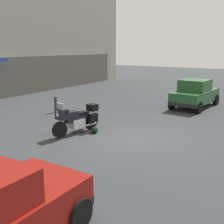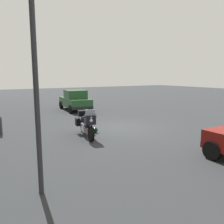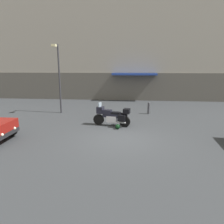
{
  "view_description": "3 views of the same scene",
  "coord_description": "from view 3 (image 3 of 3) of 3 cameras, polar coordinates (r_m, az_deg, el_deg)",
  "views": [
    {
      "loc": [
        -9.32,
        -4.94,
        3.44
      ],
      "look_at": [
        -0.2,
        0.82,
        0.98
      ],
      "focal_mm": 45.36,
      "sensor_mm": 36.0,
      "label": 1
    },
    {
      "loc": [
        -10.11,
        6.53,
        2.81
      ],
      "look_at": [
        -0.12,
        0.53,
        0.93
      ],
      "focal_mm": 36.59,
      "sensor_mm": 36.0,
      "label": 2
    },
    {
      "loc": [
        0.51,
        -9.46,
        3.46
      ],
      "look_at": [
        -0.53,
        1.02,
        1.11
      ],
      "focal_mm": 33.01,
      "sensor_mm": 36.0,
      "label": 3
    }
  ],
  "objects": [
    {
      "name": "building_facade_rear",
      "position": [
        22.66,
        4.65,
        21.12
      ],
      "size": [
        35.89,
        3.4,
        13.8
      ],
      "color": "gray",
      "rests_on": "ground"
    },
    {
      "name": "bollard_curbside",
      "position": [
        15.44,
        10.1,
        1.2
      ],
      "size": [
        0.16,
        0.16,
        0.88
      ],
      "color": "#333338",
      "rests_on": "ground"
    },
    {
      "name": "streetlamp_curbside",
      "position": [
        15.63,
        -14.61,
        10.55
      ],
      "size": [
        0.28,
        0.94,
        4.99
      ],
      "color": "#2D2D33",
      "rests_on": "ground"
    },
    {
      "name": "ground_plane",
      "position": [
        10.09,
        2.47,
        -7.51
      ],
      "size": [
        80.0,
        80.0,
        0.0
      ],
      "primitive_type": "plane",
      "color": "#2D3033"
    },
    {
      "name": "helmet",
      "position": [
        11.59,
        1.56,
        -4.09
      ],
      "size": [
        0.28,
        0.28,
        0.28
      ],
      "primitive_type": "sphere",
      "color": "black",
      "rests_on": "ground"
    },
    {
      "name": "motorcycle",
      "position": [
        12.09,
        0.05,
        -1.01
      ],
      "size": [
        2.24,
        0.98,
        1.36
      ],
      "rotation": [
        0.0,
        0.0,
        2.94
      ],
      "color": "black",
      "rests_on": "ground"
    }
  ]
}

